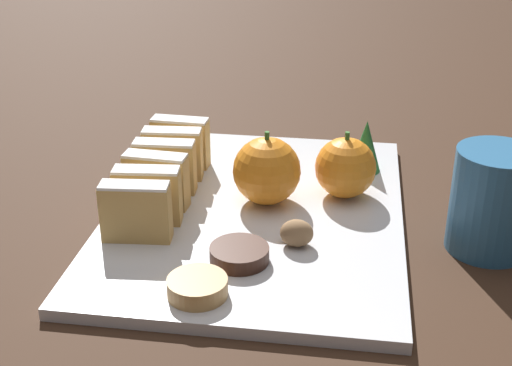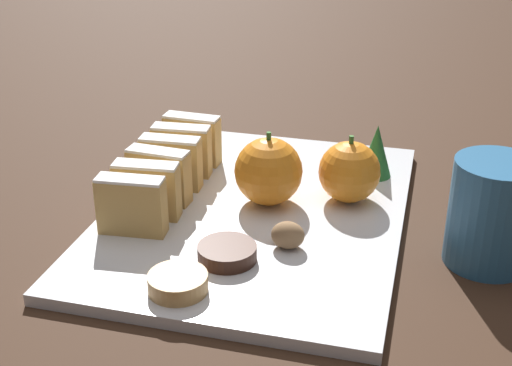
% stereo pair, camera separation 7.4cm
% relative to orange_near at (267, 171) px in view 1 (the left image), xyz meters
% --- Properties ---
extents(ground_plane, '(6.00, 6.00, 0.00)m').
position_rel_orange_near_xyz_m(ground_plane, '(-0.01, -0.02, -0.05)').
color(ground_plane, '#382316').
extents(serving_platter, '(0.31, 0.41, 0.01)m').
position_rel_orange_near_xyz_m(serving_platter, '(-0.01, -0.02, -0.04)').
color(serving_platter, silver).
rests_on(serving_platter, ground_plane).
extents(stollen_slice_front, '(0.07, 0.03, 0.06)m').
position_rel_orange_near_xyz_m(stollen_slice_front, '(-0.11, -0.10, -0.01)').
color(stollen_slice_front, tan).
rests_on(stollen_slice_front, serving_platter).
extents(stollen_slice_second, '(0.07, 0.03, 0.06)m').
position_rel_orange_near_xyz_m(stollen_slice_second, '(-0.11, -0.06, -0.01)').
color(stollen_slice_second, tan).
rests_on(stollen_slice_second, serving_platter).
extents(stollen_slice_third, '(0.07, 0.03, 0.06)m').
position_rel_orange_near_xyz_m(stollen_slice_third, '(-0.11, -0.03, -0.01)').
color(stollen_slice_third, tan).
rests_on(stollen_slice_third, serving_platter).
extents(stollen_slice_fourth, '(0.07, 0.03, 0.06)m').
position_rel_orange_near_xyz_m(stollen_slice_fourth, '(-0.11, 0.01, -0.01)').
color(stollen_slice_fourth, tan).
rests_on(stollen_slice_fourth, serving_platter).
extents(stollen_slice_fifth, '(0.07, 0.03, 0.06)m').
position_rel_orange_near_xyz_m(stollen_slice_fifth, '(-0.11, 0.04, -0.01)').
color(stollen_slice_fifth, tan).
rests_on(stollen_slice_fifth, serving_platter).
extents(stollen_slice_sixth, '(0.07, 0.03, 0.06)m').
position_rel_orange_near_xyz_m(stollen_slice_sixth, '(-0.11, 0.08, -0.01)').
color(stollen_slice_sixth, tan).
rests_on(stollen_slice_sixth, serving_platter).
extents(orange_near, '(0.07, 0.07, 0.08)m').
position_rel_orange_near_xyz_m(orange_near, '(0.00, 0.00, 0.00)').
color(orange_near, orange).
rests_on(orange_near, serving_platter).
extents(orange_far, '(0.07, 0.07, 0.07)m').
position_rel_orange_near_xyz_m(orange_far, '(0.08, 0.03, -0.00)').
color(orange_far, orange).
rests_on(orange_far, serving_platter).
extents(walnut, '(0.03, 0.03, 0.03)m').
position_rel_orange_near_xyz_m(walnut, '(0.04, -0.09, -0.02)').
color(walnut, '#8E6B47').
rests_on(walnut, serving_platter).
extents(chocolate_cookie, '(0.06, 0.06, 0.01)m').
position_rel_orange_near_xyz_m(chocolate_cookie, '(-0.00, -0.12, -0.03)').
color(chocolate_cookie, '#381E14').
rests_on(chocolate_cookie, serving_platter).
extents(gingerbread_cookie, '(0.05, 0.05, 0.02)m').
position_rel_orange_near_xyz_m(gingerbread_cookie, '(-0.03, -0.18, -0.03)').
color(gingerbread_cookie, tan).
rests_on(gingerbread_cookie, serving_platter).
extents(evergreen_sprig, '(0.04, 0.04, 0.06)m').
position_rel_orange_near_xyz_m(evergreen_sprig, '(0.10, 0.10, -0.01)').
color(evergreen_sprig, '#23662D').
rests_on(evergreen_sprig, serving_platter).
extents(coffee_mug, '(0.11, 0.08, 0.10)m').
position_rel_orange_near_xyz_m(coffee_mug, '(0.23, -0.05, 0.00)').
color(coffee_mug, '#2D6693').
rests_on(coffee_mug, ground_plane).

